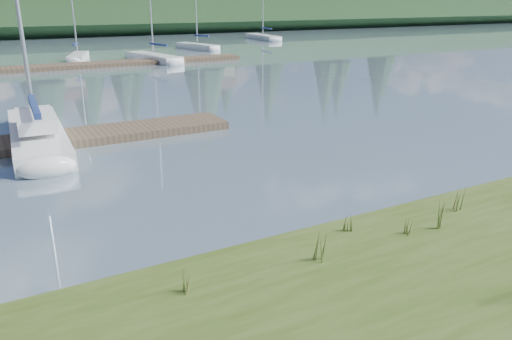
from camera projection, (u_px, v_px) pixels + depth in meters
ground at (48, 70)px, 36.11m from camera, size 200.00×200.00×0.00m
ridge at (7, 16)px, 71.03m from camera, size 200.00×20.00×5.00m
sailboat_main at (36, 128)px, 18.07m from camera, size 2.00×8.58×12.29m
dock_near at (2, 146)px, 16.80m from camera, size 16.00×2.00×0.30m
dock_far at (77, 66)px, 36.96m from camera, size 26.00×2.20×0.30m
sailboat_bg_2 at (79, 56)px, 41.55m from camera, size 2.82×5.89×8.98m
sailboat_bg_3 at (150, 56)px, 41.31m from camera, size 3.02×7.93×11.46m
sailboat_bg_4 at (194, 46)px, 50.57m from camera, size 2.86×6.54×9.66m
sailboat_bg_5 at (260, 37)px, 63.16m from camera, size 2.34×8.55×12.01m
weed_0 at (321, 247)px, 9.00m from camera, size 0.17×0.14×0.63m
weed_1 at (349, 222)px, 10.22m from camera, size 0.17×0.14×0.43m
weed_2 at (440, 215)px, 10.18m from camera, size 0.17×0.14×0.78m
weed_3 at (184, 283)px, 7.99m from camera, size 0.17×0.14×0.49m
weed_4 at (408, 226)px, 10.07m from camera, size 0.17×0.14×0.38m
weed_5 at (459, 198)px, 11.16m from camera, size 0.17×0.14×0.67m
mud_lip at (255, 256)px, 9.82m from camera, size 60.00×0.50×0.14m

